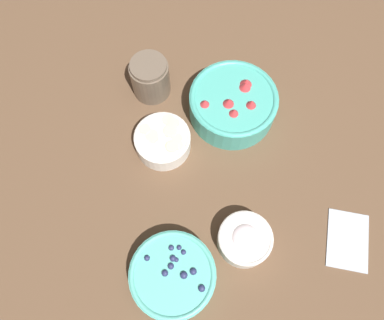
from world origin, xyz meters
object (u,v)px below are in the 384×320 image
Objects in this scene: bowl_cream at (245,239)px; jar_chocolate at (150,79)px; bowl_strawberries at (233,103)px; bowl_bananas at (163,140)px; bowl_blueberries at (173,275)px.

jar_chocolate is at bearing -158.42° from bowl_cream.
bowl_bananas is at bearing -68.16° from bowl_strawberries.
jar_chocolate is (-0.09, -0.19, 0.00)m from bowl_strawberries.
bowl_cream is 0.45m from jar_chocolate.
bowl_cream is (0.25, 0.15, -0.00)m from bowl_bananas.
bowl_blueberries and bowl_bananas have the same top height.
jar_chocolate is at bearing -115.57° from bowl_strawberries.
bowl_bananas is 1.24× the size of jar_chocolate.
bowl_strawberries is 1.99× the size of jar_chocolate.
bowl_strawberries reaches higher than bowl_blueberries.
bowl_cream is (0.33, -0.03, -0.01)m from bowl_strawberries.
bowl_blueberries is (0.38, -0.19, -0.02)m from bowl_strawberries.
jar_chocolate is (-0.16, -0.01, 0.02)m from bowl_bananas.
bowl_strawberries reaches higher than bowl_cream.
bowl_bananas is (0.07, -0.18, -0.01)m from bowl_strawberries.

